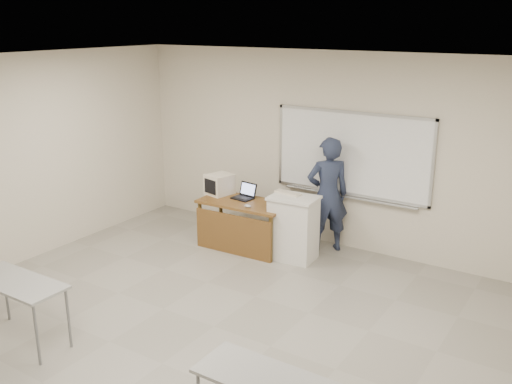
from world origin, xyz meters
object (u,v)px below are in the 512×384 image
Objects in this scene: podium at (293,228)px; laptop at (244,195)px; crt_monitor at (220,184)px; mouse at (248,206)px; keyboard at (288,193)px; presenter at (328,195)px; instructor_desk at (240,217)px; whiteboard at (352,155)px.

laptop is at bearing 168.53° from podium.
podium is 2.41× the size of crt_monitor.
mouse is 0.26× the size of keyboard.
mouse is 0.06× the size of presenter.
mouse is (0.20, -0.09, 0.23)m from instructor_desk.
mouse is (0.75, -0.33, -0.14)m from crt_monitor.
laptop is 1.30m from presenter.
keyboard is at bearing 12.62° from crt_monitor.
crt_monitor reaches higher than laptop.
instructor_desk is 3.47× the size of crt_monitor.
crt_monitor is at bearing -169.22° from laptop.
whiteboard is at bearing -174.01° from presenter.
instructor_desk is at bearing -174.66° from podium.
laptop is 0.18× the size of presenter.
whiteboard reaches higher than mouse.
crt_monitor is 0.23× the size of presenter.
crt_monitor is (-0.55, 0.24, 0.37)m from instructor_desk.
podium is at bearing -120.50° from whiteboard.
podium is 3.07× the size of laptop.
instructor_desk is 0.86m from keyboard.
presenter is at bearing 31.11° from instructor_desk.
mouse is at bearing -25.90° from instructor_desk.
podium is at bearing 9.43° from crt_monitor.
whiteboard is 0.69m from presenter.
podium is 2.31× the size of keyboard.
whiteboard reaches higher than podium.
podium is 0.54× the size of presenter.
whiteboard is 5.94× the size of keyboard.
keyboard is (0.70, 0.22, 0.44)m from instructor_desk.
crt_monitor is at bearing -158.40° from whiteboard.
presenter is (0.91, 0.81, 0.12)m from mouse.
crt_monitor is at bearing -25.49° from presenter.
instructor_desk is 4.42× the size of laptop.
keyboard reaches higher than podium.
mouse is at bearing -164.66° from podium.
crt_monitor is (-1.40, 0.10, 0.42)m from podium.
crt_monitor reaches higher than mouse.
whiteboard is 1.13m from keyboard.
podium is at bearing 24.25° from presenter.
laptop is at bearing 108.71° from instructor_desk.
podium is 0.52m from keyboard.
keyboard is (1.25, -0.02, 0.07)m from crt_monitor.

